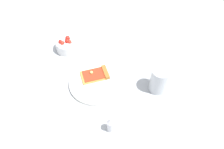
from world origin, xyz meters
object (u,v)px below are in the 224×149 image
Objects in this scene: pizza_slice_main at (97,74)px; salad_bowl at (67,45)px; pepper_shaker at (110,125)px; soda_glass at (159,80)px; plate at (97,82)px; paper_napkin at (132,58)px.

salad_bowl is (-0.16, 0.20, 0.01)m from pizza_slice_main.
soda_glass is at bearing 43.07° from pepper_shaker.
salad_bowl is 0.51m from pepper_shaker.
soda_glass is at bearing -31.83° from salad_bowl.
plate is 1.78× the size of paper_napkin.
salad_bowl is 0.50m from soda_glass.
plate is at bearing -136.87° from paper_napkin.
soda_glass is at bearing -6.73° from plate.
paper_napkin is (0.33, -0.07, -0.03)m from salad_bowl.
soda_glass reaches higher than paper_napkin.
pepper_shaker is (-0.11, -0.39, 0.03)m from paper_napkin.
salad_bowl is at bearing 115.19° from pepper_shaker.
pizza_slice_main is at bearing 91.53° from plate.
pizza_slice_main is at bearing 102.95° from pepper_shaker.
pizza_slice_main is 0.27m from pepper_shaker.
pizza_slice_main is 1.19× the size of soda_glass.
paper_napkin is 0.41m from pepper_shaker.
pepper_shaker is (0.06, -0.23, 0.03)m from plate.
paper_napkin is at bearing 35.55° from pizza_slice_main.
pizza_slice_main is at bearing 165.62° from soda_glass.
pepper_shaker is at bearing -136.93° from soda_glass.
salad_bowl reaches higher than pizza_slice_main.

